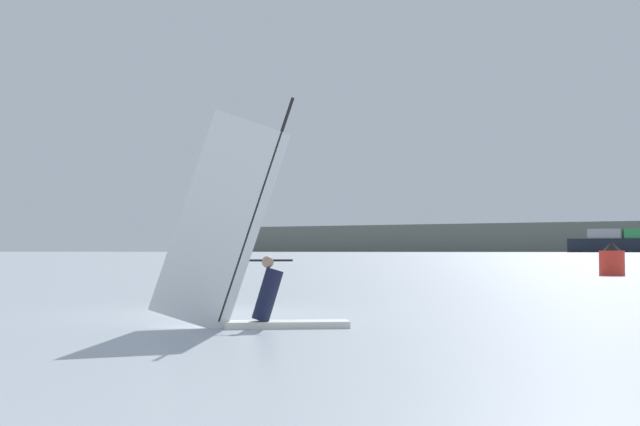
% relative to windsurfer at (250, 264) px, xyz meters
% --- Properties ---
extents(ground_plane, '(4000.00, 4000.00, 0.00)m').
position_rel_windsurfer_xyz_m(ground_plane, '(-2.43, 2.91, -1.15)').
color(ground_plane, '#9EA8B2').
extents(windsurfer, '(3.29, 2.00, 4.28)m').
position_rel_windsurfer_xyz_m(windsurfer, '(0.00, 0.00, 0.00)').
color(windsurfer, white).
rests_on(windsurfer, ground_plane).
extents(distant_headland, '(1038.79, 551.09, 29.52)m').
position_rel_windsurfer_xyz_m(distant_headland, '(-152.58, 1054.71, 13.61)').
color(distant_headland, '#60665B').
rests_on(distant_headland, ground_plane).
extents(channel_buoy, '(1.38, 1.38, 1.88)m').
position_rel_windsurfer_xyz_m(channel_buoy, '(4.24, 35.13, -0.32)').
color(channel_buoy, red).
rests_on(channel_buoy, ground_plane).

